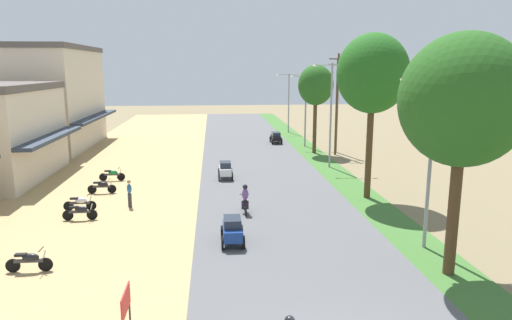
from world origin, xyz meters
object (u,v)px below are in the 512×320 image
object	(u,v)px
streetlamp_near	(431,150)
streetlamp_farthest	(289,98)
car_hatchback_blue	(232,229)
parked_motorbike_nearest	(30,260)
utility_pole_near	(337,106)
parked_motorbike_fifth	(112,174)
pedestrian_on_shoulder	(129,192)
streetlamp_mid	(331,108)
car_hatchback_white	(225,169)
parked_motorbike_second	(80,211)
median_tree_third	(316,86)
median_tree_second	(373,74)
streetlamp_far	(306,105)
parked_motorbike_fourth	(102,186)
utility_pole_far	(337,102)
parked_motorbike_third	(80,202)
median_tree_nearest	(463,101)
motorbike_ahead_second	(245,200)
street_signboard	(126,305)
car_sedan_black	(276,137)

from	to	relation	value
streetlamp_near	streetlamp_farthest	size ratio (longest dim) A/B	1.06
streetlamp_near	car_hatchback_blue	xyz separation A→B (m)	(-8.55, 1.22, -3.72)
parked_motorbike_nearest	utility_pole_near	bearing A→B (deg)	51.95
parked_motorbike_fifth	pedestrian_on_shoulder	bearing A→B (deg)	-70.44
streetlamp_mid	car_hatchback_white	distance (m)	9.96
parked_motorbike_second	car_hatchback_blue	world-z (taller)	car_hatchback_blue
parked_motorbike_nearest	car_hatchback_blue	size ratio (longest dim) A/B	0.90
parked_motorbike_second	parked_motorbike_fifth	bearing A→B (deg)	90.90
parked_motorbike_second	streetlamp_near	xyz separation A→B (m)	(16.39, -5.28, 3.92)
parked_motorbike_nearest	car_hatchback_blue	world-z (taller)	car_hatchback_blue
parked_motorbike_nearest	median_tree_third	xyz separation A→B (m)	(16.76, 24.47, 5.80)
median_tree_second	streetlamp_near	size ratio (longest dim) A/B	1.30
pedestrian_on_shoulder	streetlamp_far	bearing A→B (deg)	54.42
parked_motorbike_second	car_hatchback_white	distance (m)	11.68
parked_motorbike_fourth	utility_pole_far	world-z (taller)	utility_pole_far
parked_motorbike_third	median_tree_nearest	distance (m)	20.18
median_tree_third	parked_motorbike_fourth	bearing A→B (deg)	-142.23
streetlamp_mid	utility_pole_near	world-z (taller)	utility_pole_near
parked_motorbike_second	parked_motorbike_fifth	distance (m)	8.70
pedestrian_on_shoulder	utility_pole_far	xyz separation A→B (m)	(16.54, 16.54, 3.86)
motorbike_ahead_second	streetlamp_near	bearing A→B (deg)	-36.20
median_tree_third	median_tree_second	bearing A→B (deg)	-90.14
streetlamp_far	car_hatchback_white	bearing A→B (deg)	-122.50
median_tree_second	median_tree_third	xyz separation A→B (m)	(0.04, 15.33, -1.24)
parked_motorbike_third	street_signboard	distance (m)	13.83
parked_motorbike_fifth	median_tree_third	distance (m)	20.03
parked_motorbike_second	median_tree_second	size ratio (longest dim) A/B	0.18
median_tree_nearest	pedestrian_on_shoulder	bearing A→B (deg)	144.04
utility_pole_far	car_sedan_black	xyz separation A→B (m)	(-5.05, 5.41, -4.08)
street_signboard	streetlamp_farthest	distance (m)	45.42
streetlamp_far	median_tree_second	bearing A→B (deg)	-89.70
streetlamp_farthest	motorbike_ahead_second	xyz separation A→B (m)	(-7.66, -32.11, -3.41)
parked_motorbike_third	median_tree_nearest	bearing A→B (deg)	-30.22
car_sedan_black	utility_pole_near	bearing A→B (deg)	-54.91
streetlamp_near	car_sedan_black	bearing A→B (deg)	95.26
car_sedan_black	parked_motorbike_second	bearing A→B (deg)	-119.62
parked_motorbike_fourth	streetlamp_farthest	size ratio (longest dim) A/B	0.25
utility_pole_far	car_hatchback_white	size ratio (longest dim) A/B	4.62
car_sedan_black	median_tree_second	bearing A→B (deg)	-82.48
car_hatchback_blue	streetlamp_farthest	bearing A→B (deg)	76.82
street_signboard	median_tree_nearest	bearing A→B (deg)	15.61
median_tree_second	streetlamp_far	bearing A→B (deg)	90.30
parked_motorbike_third	streetlamp_farthest	xyz separation A→B (m)	(16.85, 30.76, 3.71)
streetlamp_near	car_sedan_black	size ratio (longest dim) A/B	3.38
utility_pole_near	car_hatchback_blue	xyz separation A→B (m)	(-10.51, -21.50, -3.81)
street_signboard	parked_motorbike_fourth	bearing A→B (deg)	105.09
parked_motorbike_nearest	pedestrian_on_shoulder	bearing A→B (deg)	73.95
median_tree_third	car_hatchback_white	size ratio (longest dim) A/B	4.10
parked_motorbike_second	median_tree_third	world-z (taller)	median_tree_third
utility_pole_far	car_sedan_black	size ratio (longest dim) A/B	4.10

